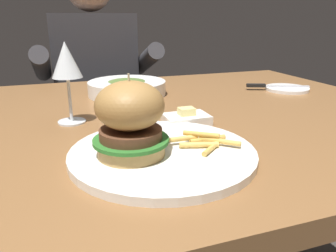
% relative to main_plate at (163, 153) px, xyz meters
% --- Properties ---
extents(dining_table, '(1.32, 0.98, 0.74)m').
position_rel_main_plate_xyz_m(dining_table, '(0.09, 0.26, -0.09)').
color(dining_table, brown).
rests_on(dining_table, ground).
extents(main_plate, '(0.32, 0.32, 0.01)m').
position_rel_main_plate_xyz_m(main_plate, '(0.00, 0.00, 0.00)').
color(main_plate, white).
rests_on(main_plate, dining_table).
extents(burger_sandwich, '(0.12, 0.12, 0.13)m').
position_rel_main_plate_xyz_m(burger_sandwich, '(-0.05, -0.00, 0.07)').
color(burger_sandwich, tan).
rests_on(burger_sandwich, main_plate).
extents(fries_pile, '(0.12, 0.08, 0.02)m').
position_rel_main_plate_xyz_m(fries_pile, '(0.07, -0.01, 0.02)').
color(fries_pile, '#E0B251').
rests_on(fries_pile, main_plate).
extents(wine_glass, '(0.06, 0.06, 0.18)m').
position_rel_main_plate_xyz_m(wine_glass, '(-0.13, 0.25, 0.13)').
color(wine_glass, silver).
rests_on(wine_glass, dining_table).
extents(bread_plate, '(0.14, 0.14, 0.01)m').
position_rel_main_plate_xyz_m(bread_plate, '(0.55, 0.37, -0.00)').
color(bread_plate, white).
rests_on(bread_plate, dining_table).
extents(table_knife, '(0.19, 0.09, 0.01)m').
position_rel_main_plate_xyz_m(table_knife, '(0.50, 0.39, 0.01)').
color(table_knife, silver).
rests_on(table_knife, bread_plate).
extents(butter_dish, '(0.10, 0.07, 0.04)m').
position_rel_main_plate_xyz_m(butter_dish, '(0.11, 0.16, 0.00)').
color(butter_dish, white).
rests_on(butter_dish, dining_table).
extents(soup_bowl, '(0.23, 0.23, 0.05)m').
position_rel_main_plate_xyz_m(soup_bowl, '(0.04, 0.48, 0.02)').
color(soup_bowl, white).
rests_on(soup_bowl, dining_table).
extents(diner_person, '(0.51, 0.36, 1.18)m').
position_rel_main_plate_xyz_m(diner_person, '(0.01, 1.02, -0.18)').
color(diner_person, '#282833').
rests_on(diner_person, ground).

